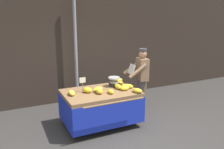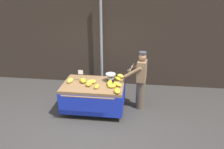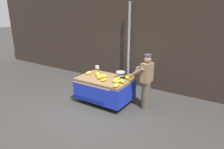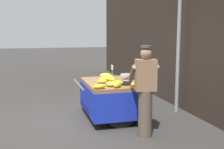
{
  "view_description": "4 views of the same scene",
  "coord_description": "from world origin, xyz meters",
  "views": [
    {
      "loc": [
        -1.92,
        -3.82,
        2.42
      ],
      "look_at": [
        0.34,
        0.86,
        1.16
      ],
      "focal_mm": 36.03,
      "sensor_mm": 36.0,
      "label": 1
    },
    {
      "loc": [
        1.17,
        -4.68,
        3.41
      ],
      "look_at": [
        0.5,
        0.7,
        1.15
      ],
      "focal_mm": 35.16,
      "sensor_mm": 36.0,
      "label": 2
    },
    {
      "loc": [
        3.46,
        -4.28,
        2.96
      ],
      "look_at": [
        0.3,
        0.66,
        1.03
      ],
      "focal_mm": 32.16,
      "sensor_mm": 36.0,
      "label": 3
    },
    {
      "loc": [
        6.11,
        -0.95,
        1.95
      ],
      "look_at": [
        0.49,
        0.59,
        1.08
      ],
      "focal_mm": 45.69,
      "sensor_mm": 36.0,
      "label": 4
    }
  ],
  "objects": [
    {
      "name": "banana_bunch_3",
      "position": [
        -0.07,
        0.73,
        0.89
      ],
      "size": [
        0.29,
        0.24,
        0.11
      ],
      "primitive_type": "ellipsoid",
      "rotation": [
        0.0,
        0.0,
        2.0
      ],
      "color": "yellow",
      "rests_on": "banana_cart"
    },
    {
      "name": "banana_bunch_10",
      "position": [
        0.65,
        0.66,
        0.89
      ],
      "size": [
        0.3,
        0.27,
        0.11
      ],
      "primitive_type": "ellipsoid",
      "rotation": [
        0.0,
        0.0,
        0.9
      ],
      "color": "yellow",
      "rests_on": "banana_cart"
    },
    {
      "name": "banana_cart",
      "position": [
        -0.02,
        0.72,
        0.62
      ],
      "size": [
        1.71,
        1.36,
        0.84
      ],
      "color": "olive",
      "rests_on": "ground"
    },
    {
      "name": "banana_bunch_4",
      "position": [
        0.69,
        1.2,
        0.9
      ],
      "size": [
        0.25,
        0.21,
        0.12
      ],
      "primitive_type": "ellipsoid",
      "rotation": [
        0.0,
        0.0,
        1.11
      ],
      "color": "yellow",
      "rests_on": "banana_cart"
    },
    {
      "name": "back_wall",
      "position": [
        0.0,
        2.76,
        1.85
      ],
      "size": [
        16.0,
        0.24,
        3.7
      ],
      "primitive_type": "cube",
      "color": "#332821",
      "rests_on": "ground"
    },
    {
      "name": "street_pole",
      "position": [
        -0.07,
        2.4,
        1.61
      ],
      "size": [
        0.09,
        0.09,
        3.21
      ],
      "primitive_type": "cylinder",
      "color": "gray",
      "rests_on": "ground"
    },
    {
      "name": "ground_plane",
      "position": [
        0.0,
        0.0,
        0.0
      ],
      "size": [
        60.0,
        60.0,
        0.0
      ],
      "primitive_type": "plane",
      "color": "#383533"
    },
    {
      "name": "banana_bunch_9",
      "position": [
        -0.69,
        0.75,
        0.89
      ],
      "size": [
        0.15,
        0.29,
        0.1
      ],
      "primitive_type": "ellipsoid",
      "rotation": [
        0.0,
        0.0,
        3.07
      ],
      "color": "yellow",
      "rests_on": "banana_cart"
    },
    {
      "name": "banana_bunch_7",
      "position": [
        0.44,
        0.72,
        0.89
      ],
      "size": [
        0.15,
        0.3,
        0.11
      ],
      "primitive_type": "ellipsoid",
      "rotation": [
        0.0,
        0.0,
        3.07
      ],
      "color": "gold",
      "rests_on": "banana_cart"
    },
    {
      "name": "banana_bunch_5",
      "position": [
        0.69,
        0.27,
        0.88
      ],
      "size": [
        0.22,
        0.29,
        0.1
      ],
      "primitive_type": "ellipsoid",
      "rotation": [
        0.0,
        0.0,
        0.22
      ],
      "color": "gold",
      "rests_on": "banana_cart"
    },
    {
      "name": "banana_bunch_1",
      "position": [
        0.61,
        1.04,
        0.88
      ],
      "size": [
        0.27,
        0.26,
        0.1
      ],
      "primitive_type": "ellipsoid",
      "rotation": [
        0.0,
        0.0,
        0.81
      ],
      "color": "gold",
      "rests_on": "banana_cart"
    },
    {
      "name": "banana_bunch_6",
      "position": [
        -0.11,
        0.57,
        0.89
      ],
      "size": [
        0.18,
        0.24,
        0.12
      ],
      "primitive_type": "ellipsoid",
      "rotation": [
        0.0,
        0.0,
        3.02
      ],
      "color": "gold",
      "rests_on": "banana_cart"
    },
    {
      "name": "vendor_person",
      "position": [
        1.28,
        1.02,
        0.87
      ],
      "size": [
        0.63,
        0.58,
        1.71
      ],
      "color": "brown",
      "rests_on": "ground"
    },
    {
      "name": "banana_bunch_0",
      "position": [
        0.52,
        0.55,
        0.89
      ],
      "size": [
        0.25,
        0.2,
        0.11
      ],
      "primitive_type": "ellipsoid",
      "rotation": [
        0.0,
        0.0,
        1.76
      ],
      "color": "yellow",
      "rests_on": "banana_cart"
    },
    {
      "name": "price_sign",
      "position": [
        -0.4,
        0.84,
        1.08
      ],
      "size": [
        0.14,
        0.01,
        0.34
      ],
      "color": "#997A51",
      "rests_on": "banana_cart"
    },
    {
      "name": "weighing_scale",
      "position": [
        0.44,
        0.94,
        0.95
      ],
      "size": [
        0.28,
        0.28,
        0.24
      ],
      "color": "black",
      "rests_on": "banana_cart"
    },
    {
      "name": "banana_bunch_2",
      "position": [
        -0.32,
        0.76,
        0.9
      ],
      "size": [
        0.25,
        0.27,
        0.12
      ],
      "primitive_type": "ellipsoid",
      "rotation": [
        0.0,
        0.0,
        0.58
      ],
      "color": "gold",
      "rests_on": "banana_cart"
    },
    {
      "name": "banana_bunch_8",
      "position": [
        0.12,
        0.47,
        0.88
      ],
      "size": [
        0.14,
        0.24,
        0.09
      ],
      "primitive_type": "ellipsoid",
      "rotation": [
        0.0,
        0.0,
        3.06
      ],
      "color": "gold",
      "rests_on": "banana_cart"
    }
  ]
}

